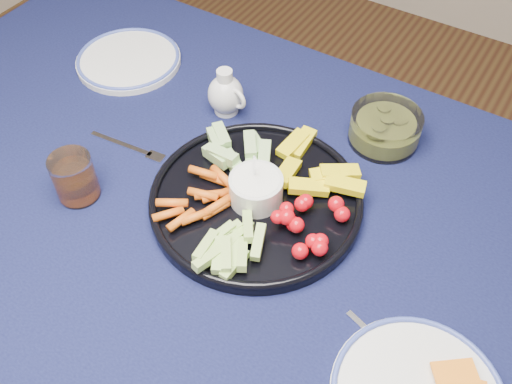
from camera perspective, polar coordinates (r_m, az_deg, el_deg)
The scene contains 8 objects.
dining_table at distance 0.99m, azimuth -1.80°, elevation -8.40°, with size 1.67×1.07×0.75m.
crudite_platter at distance 0.95m, azimuth -0.08°, elevation -0.35°, with size 0.36×0.36×0.12m.
creamer_pitcher at distance 1.11m, azimuth -3.02°, elevation 9.73°, with size 0.09×0.07×0.10m.
pickle_bowl at distance 1.08m, azimuth 12.75°, elevation 6.17°, with size 0.13×0.13×0.06m.
juice_tumbler at distance 1.00m, azimuth -17.63°, elevation 1.18°, with size 0.07×0.07×0.08m.
fork_left at distance 1.08m, azimuth -12.18°, elevation 4.27°, with size 0.16×0.03×0.00m.
fork_right at distance 0.84m, azimuth 13.59°, elevation -15.57°, with size 0.15×0.06×0.00m.
side_plate_extra at distance 1.28m, azimuth -12.63°, elevation 12.80°, with size 0.22×0.22×0.02m.
Camera 1 is at (0.31, -0.43, 1.49)m, focal length 40.00 mm.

